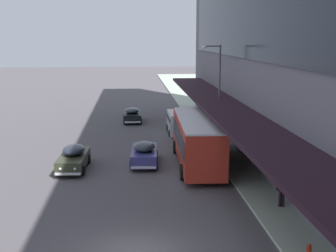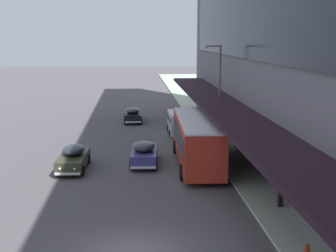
{
  "view_description": "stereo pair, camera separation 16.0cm",
  "coord_description": "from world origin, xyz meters",
  "px_view_note": "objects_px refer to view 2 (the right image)",
  "views": [
    {
      "loc": [
        -0.04,
        -17.78,
        8.75
      ],
      "look_at": [
        2.66,
        16.26,
        2.18
      ],
      "focal_mm": 50.0,
      "sensor_mm": 36.0,
      "label": 1
    },
    {
      "loc": [
        0.12,
        -17.8,
        8.75
      ],
      "look_at": [
        2.66,
        16.26,
        2.18
      ],
      "focal_mm": 50.0,
      "sensor_mm": 36.0,
      "label": 2
    }
  ],
  "objects_px": {
    "sedan_lead_near": "(144,153)",
    "street_lamp": "(218,89)",
    "sedan_second_mid": "(133,115)",
    "pedestrian_at_kerb": "(281,187)",
    "sedan_far_back": "(74,158)",
    "transit_bus_kerbside_front": "(197,139)",
    "vw_van": "(178,122)"
  },
  "relations": [
    {
      "from": "sedan_second_mid",
      "to": "street_lamp",
      "type": "xyz_separation_m",
      "value": [
        6.68,
        -11.8,
        3.96
      ]
    },
    {
      "from": "transit_bus_kerbside_front",
      "to": "sedan_far_back",
      "type": "height_order",
      "value": "transit_bus_kerbside_front"
    },
    {
      "from": "transit_bus_kerbside_front",
      "to": "street_lamp",
      "type": "distance_m",
      "value": 6.38
    },
    {
      "from": "sedan_second_mid",
      "to": "pedestrian_at_kerb",
      "type": "relative_size",
      "value": 2.39
    },
    {
      "from": "sedan_lead_near",
      "to": "street_lamp",
      "type": "relative_size",
      "value": 0.59
    },
    {
      "from": "sedan_lead_near",
      "to": "street_lamp",
      "type": "distance_m",
      "value": 8.43
    },
    {
      "from": "transit_bus_kerbside_front",
      "to": "sedan_lead_near",
      "type": "relative_size",
      "value": 2.2
    },
    {
      "from": "sedan_second_mid",
      "to": "pedestrian_at_kerb",
      "type": "xyz_separation_m",
      "value": [
        7.53,
        -25.58,
        0.43
      ]
    },
    {
      "from": "pedestrian_at_kerb",
      "to": "vw_van",
      "type": "bearing_deg",
      "value": 99.86
    },
    {
      "from": "sedan_lead_near",
      "to": "street_lamp",
      "type": "height_order",
      "value": "street_lamp"
    },
    {
      "from": "sedan_far_back",
      "to": "sedan_lead_near",
      "type": "distance_m",
      "value": 4.81
    },
    {
      "from": "sedan_far_back",
      "to": "sedan_second_mid",
      "type": "bearing_deg",
      "value": 77.08
    },
    {
      "from": "sedan_second_mid",
      "to": "street_lamp",
      "type": "bearing_deg",
      "value": -60.49
    },
    {
      "from": "sedan_second_mid",
      "to": "sedan_far_back",
      "type": "height_order",
      "value": "sedan_far_back"
    },
    {
      "from": "transit_bus_kerbside_front",
      "to": "sedan_far_back",
      "type": "distance_m",
      "value": 8.39
    },
    {
      "from": "sedan_lead_near",
      "to": "sedan_second_mid",
      "type": "bearing_deg",
      "value": 92.71
    },
    {
      "from": "sedan_second_mid",
      "to": "vw_van",
      "type": "xyz_separation_m",
      "value": [
        4.15,
        -6.13,
        0.34
      ]
    },
    {
      "from": "sedan_far_back",
      "to": "sedan_lead_near",
      "type": "height_order",
      "value": "sedan_far_back"
    },
    {
      "from": "transit_bus_kerbside_front",
      "to": "pedestrian_at_kerb",
      "type": "xyz_separation_m",
      "value": [
        3.18,
        -8.54,
        -0.7
      ]
    },
    {
      "from": "vw_van",
      "to": "transit_bus_kerbside_front",
      "type": "bearing_deg",
      "value": -88.93
    },
    {
      "from": "vw_van",
      "to": "sedan_second_mid",
      "type": "bearing_deg",
      "value": 124.13
    },
    {
      "from": "transit_bus_kerbside_front",
      "to": "pedestrian_at_kerb",
      "type": "height_order",
      "value": "transit_bus_kerbside_front"
    },
    {
      "from": "transit_bus_kerbside_front",
      "to": "vw_van",
      "type": "height_order",
      "value": "transit_bus_kerbside_front"
    },
    {
      "from": "vw_van",
      "to": "street_lamp",
      "type": "relative_size",
      "value": 0.57
    },
    {
      "from": "transit_bus_kerbside_front",
      "to": "pedestrian_at_kerb",
      "type": "relative_size",
      "value": 5.59
    },
    {
      "from": "sedan_lead_near",
      "to": "street_lamp",
      "type": "bearing_deg",
      "value": 37.6
    },
    {
      "from": "sedan_far_back",
      "to": "vw_van",
      "type": "height_order",
      "value": "vw_van"
    },
    {
      "from": "sedan_second_mid",
      "to": "sedan_far_back",
      "type": "xyz_separation_m",
      "value": [
        -3.96,
        -17.25,
        0.04
      ]
    },
    {
      "from": "sedan_second_mid",
      "to": "transit_bus_kerbside_front",
      "type": "bearing_deg",
      "value": -75.66
    },
    {
      "from": "sedan_lead_near",
      "to": "street_lamp",
      "type": "xyz_separation_m",
      "value": [
        5.91,
        4.55,
        3.92
      ]
    },
    {
      "from": "transit_bus_kerbside_front",
      "to": "pedestrian_at_kerb",
      "type": "bearing_deg",
      "value": -69.6
    },
    {
      "from": "pedestrian_at_kerb",
      "to": "street_lamp",
      "type": "bearing_deg",
      "value": 93.54
    }
  ]
}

